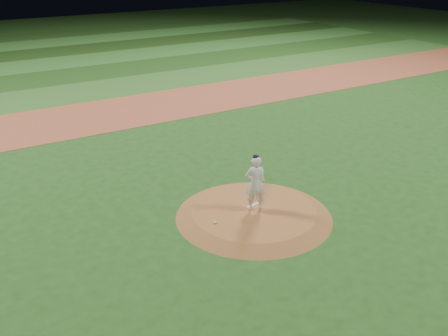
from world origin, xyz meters
The scene contains 12 objects.
ground centered at (0.00, 0.00, 0.00)m, with size 120.00×120.00×0.00m, color #22501A.
infield_dirt_band centered at (0.00, 14.00, 0.01)m, with size 70.00×6.00×0.02m, color #A14E32.
outfield_stripe_0 centered at (0.00, 19.50, 0.01)m, with size 70.00×5.00×0.02m, color #316725.
outfield_stripe_1 centered at (0.00, 24.50, 0.01)m, with size 70.00×5.00×0.02m, color #1F4917.
outfield_stripe_2 centered at (0.00, 29.50, 0.01)m, with size 70.00×5.00×0.02m, color #307028.
outfield_stripe_3 centered at (0.00, 34.50, 0.01)m, with size 70.00×5.00×0.02m, color #1E4014.
outfield_stripe_4 centered at (0.00, 39.50, 0.01)m, with size 70.00×5.00×0.02m, color #35772B.
outfield_stripe_5 centered at (0.00, 44.50, 0.01)m, with size 70.00×5.00×0.02m, color #214917.
pitchers_mound centered at (0.00, 0.00, 0.12)m, with size 5.50×5.50×0.25m, color #A06231.
pitching_rubber centered at (0.15, 0.27, 0.26)m, with size 0.56×0.14×0.03m, color silver.
rosin_bag centered at (-1.63, -0.09, 0.28)m, with size 0.12×0.12×0.07m, color silver.
pitcher_on_mound centered at (0.06, 0.04, 1.26)m, with size 0.85×0.69×2.06m.
Camera 1 is at (-8.95, -12.58, 8.67)m, focal length 40.00 mm.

